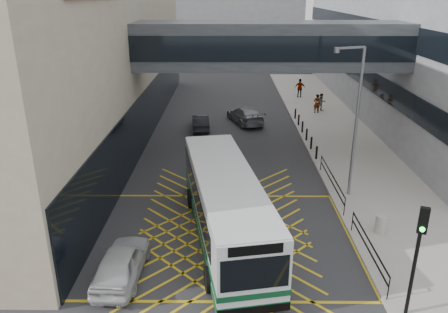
{
  "coord_description": "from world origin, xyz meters",
  "views": [
    {
      "loc": [
        0.18,
        -17.84,
        10.95
      ],
      "look_at": [
        0.0,
        4.0,
        2.6
      ],
      "focal_mm": 35.0,
      "sensor_mm": 36.0,
      "label": 1
    }
  ],
  "objects_px": {
    "car_white": "(121,262)",
    "street_lamp": "(354,115)",
    "car_silver": "(245,114)",
    "pedestrian_a": "(317,104)",
    "traffic_light": "(418,247)",
    "pedestrian_c": "(300,88)",
    "bus": "(225,203)",
    "pedestrian_b": "(321,102)",
    "litter_bin": "(381,224)",
    "car_dark": "(201,122)"
  },
  "relations": [
    {
      "from": "litter_bin",
      "to": "pedestrian_b",
      "type": "bearing_deg",
      "value": 85.76
    },
    {
      "from": "car_white",
      "to": "litter_bin",
      "type": "distance_m",
      "value": 12.0
    },
    {
      "from": "pedestrian_a",
      "to": "car_dark",
      "type": "bearing_deg",
      "value": 13.4
    },
    {
      "from": "bus",
      "to": "pedestrian_b",
      "type": "height_order",
      "value": "bus"
    },
    {
      "from": "bus",
      "to": "traffic_light",
      "type": "distance_m",
      "value": 8.58
    },
    {
      "from": "bus",
      "to": "pedestrian_b",
      "type": "xyz_separation_m",
      "value": [
        9.02,
        22.52,
        -0.74
      ]
    },
    {
      "from": "litter_bin",
      "to": "pedestrian_c",
      "type": "xyz_separation_m",
      "value": [
        0.47,
        28.01,
        0.54
      ]
    },
    {
      "from": "car_white",
      "to": "car_dark",
      "type": "distance_m",
      "value": 20.32
    },
    {
      "from": "street_lamp",
      "to": "pedestrian_b",
      "type": "distance_m",
      "value": 18.81
    },
    {
      "from": "car_white",
      "to": "pedestrian_b",
      "type": "distance_m",
      "value": 28.91
    },
    {
      "from": "traffic_light",
      "to": "litter_bin",
      "type": "distance_m",
      "value": 6.22
    },
    {
      "from": "car_dark",
      "to": "litter_bin",
      "type": "relative_size",
      "value": 4.55
    },
    {
      "from": "bus",
      "to": "street_lamp",
      "type": "height_order",
      "value": "street_lamp"
    },
    {
      "from": "litter_bin",
      "to": "pedestrian_b",
      "type": "distance_m",
      "value": 22.44
    },
    {
      "from": "bus",
      "to": "street_lamp",
      "type": "xyz_separation_m",
      "value": [
        6.77,
        4.24,
        3.09
      ]
    },
    {
      "from": "pedestrian_a",
      "to": "pedestrian_c",
      "type": "bearing_deg",
      "value": -95.63
    },
    {
      "from": "car_silver",
      "to": "pedestrian_c",
      "type": "height_order",
      "value": "pedestrian_c"
    },
    {
      "from": "pedestrian_b",
      "to": "car_dark",
      "type": "bearing_deg",
      "value": -166.06
    },
    {
      "from": "car_dark",
      "to": "litter_bin",
      "type": "xyz_separation_m",
      "value": [
        9.52,
        -16.87,
        -0.03
      ]
    },
    {
      "from": "car_white",
      "to": "pedestrian_a",
      "type": "bearing_deg",
      "value": -114.24
    },
    {
      "from": "traffic_light",
      "to": "pedestrian_c",
      "type": "bearing_deg",
      "value": 107.95
    },
    {
      "from": "street_lamp",
      "to": "pedestrian_c",
      "type": "height_order",
      "value": "street_lamp"
    },
    {
      "from": "car_silver",
      "to": "pedestrian_a",
      "type": "distance_m",
      "value": 7.37
    },
    {
      "from": "bus",
      "to": "car_white",
      "type": "height_order",
      "value": "bus"
    },
    {
      "from": "pedestrian_c",
      "to": "traffic_light",
      "type": "bearing_deg",
      "value": 95.33
    },
    {
      "from": "car_white",
      "to": "street_lamp",
      "type": "xyz_separation_m",
      "value": [
        10.93,
        7.45,
        4.1
      ]
    },
    {
      "from": "traffic_light",
      "to": "pedestrian_a",
      "type": "height_order",
      "value": "traffic_light"
    },
    {
      "from": "car_dark",
      "to": "street_lamp",
      "type": "xyz_separation_m",
      "value": [
        8.93,
        -12.77,
        4.19
      ]
    },
    {
      "from": "street_lamp",
      "to": "car_white",
      "type": "bearing_deg",
      "value": -166.64
    },
    {
      "from": "pedestrian_b",
      "to": "street_lamp",
      "type": "bearing_deg",
      "value": -109.32
    },
    {
      "from": "car_white",
      "to": "pedestrian_c",
      "type": "relative_size",
      "value": 2.3
    },
    {
      "from": "car_white",
      "to": "bus",
      "type": "bearing_deg",
      "value": -139.79
    },
    {
      "from": "car_dark",
      "to": "litter_bin",
      "type": "distance_m",
      "value": 19.37
    },
    {
      "from": "traffic_light",
      "to": "bus",
      "type": "bearing_deg",
      "value": 159.67
    },
    {
      "from": "bus",
      "to": "pedestrian_a",
      "type": "relative_size",
      "value": 6.69
    },
    {
      "from": "litter_bin",
      "to": "pedestrian_b",
      "type": "height_order",
      "value": "pedestrian_b"
    },
    {
      "from": "litter_bin",
      "to": "pedestrian_c",
      "type": "height_order",
      "value": "pedestrian_c"
    },
    {
      "from": "bus",
      "to": "litter_bin",
      "type": "bearing_deg",
      "value": -9.16
    },
    {
      "from": "street_lamp",
      "to": "car_silver",
      "type": "bearing_deg",
      "value": 88.28
    },
    {
      "from": "litter_bin",
      "to": "car_silver",
      "type": "bearing_deg",
      "value": 106.91
    },
    {
      "from": "traffic_light",
      "to": "street_lamp",
      "type": "xyz_separation_m",
      "value": [
        0.33,
        9.77,
        1.85
      ]
    },
    {
      "from": "traffic_light",
      "to": "pedestrian_b",
      "type": "height_order",
      "value": "traffic_light"
    },
    {
      "from": "bus",
      "to": "car_white",
      "type": "bearing_deg",
      "value": -152.5
    },
    {
      "from": "street_lamp",
      "to": "pedestrian_b",
      "type": "relative_size",
      "value": 4.94
    },
    {
      "from": "litter_bin",
      "to": "car_dark",
      "type": "bearing_deg",
      "value": 119.43
    },
    {
      "from": "car_white",
      "to": "traffic_light",
      "type": "relative_size",
      "value": 1.05
    },
    {
      "from": "bus",
      "to": "pedestrian_a",
      "type": "bearing_deg",
      "value": 58.61
    },
    {
      "from": "car_dark",
      "to": "car_white",
      "type": "bearing_deg",
      "value": 79.04
    },
    {
      "from": "traffic_light",
      "to": "pedestrian_c",
      "type": "distance_m",
      "value": 33.76
    },
    {
      "from": "bus",
      "to": "pedestrian_b",
      "type": "bearing_deg",
      "value": 57.92
    }
  ]
}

